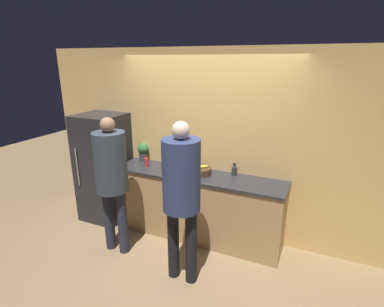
% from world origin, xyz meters
% --- Properties ---
extents(ground_plane, '(14.00, 14.00, 0.00)m').
position_xyz_m(ground_plane, '(0.00, 0.00, 0.00)').
color(ground_plane, '#8C704C').
extents(wall_back, '(5.20, 0.06, 2.60)m').
position_xyz_m(wall_back, '(0.00, 0.61, 1.30)').
color(wall_back, '#E0B266').
rests_on(wall_back, ground_plane).
extents(counter, '(2.39, 0.59, 0.95)m').
position_xyz_m(counter, '(0.00, 0.33, 0.48)').
color(counter, tan).
rests_on(counter, ground_plane).
extents(refrigerator, '(0.67, 0.68, 1.66)m').
position_xyz_m(refrigerator, '(-1.56, 0.26, 0.83)').
color(refrigerator, '#232328').
rests_on(refrigerator, ground_plane).
extents(person_left, '(0.40, 0.40, 1.79)m').
position_xyz_m(person_left, '(-0.84, -0.42, 1.10)').
color(person_left, '#232838').
rests_on(person_left, ground_plane).
extents(person_center, '(0.41, 0.41, 1.86)m').
position_xyz_m(person_center, '(0.19, -0.56, 1.15)').
color(person_center, black).
rests_on(person_center, ground_plane).
extents(fruit_bowl, '(0.29, 0.29, 0.13)m').
position_xyz_m(fruit_bowl, '(0.03, 0.35, 1.00)').
color(fruit_bowl, '#4C3323').
rests_on(fruit_bowl, counter).
extents(utensil_crock, '(0.11, 0.11, 0.28)m').
position_xyz_m(utensil_crock, '(-0.17, 0.49, 1.02)').
color(utensil_crock, '#ADA393').
rests_on(utensil_crock, counter).
extents(bottle_red, '(0.06, 0.06, 0.19)m').
position_xyz_m(bottle_red, '(-0.79, 0.29, 1.02)').
color(bottle_red, red).
rests_on(bottle_red, counter).
extents(bottle_dark, '(0.07, 0.07, 0.17)m').
position_xyz_m(bottle_dark, '(0.46, 0.50, 1.02)').
color(bottle_dark, '#333338').
rests_on(bottle_dark, counter).
extents(cup_white, '(0.09, 0.09, 0.08)m').
position_xyz_m(cup_white, '(-0.57, 0.43, 0.99)').
color(cup_white, white).
rests_on(cup_white, counter).
extents(potted_plant, '(0.17, 0.17, 0.27)m').
position_xyz_m(potted_plant, '(-0.99, 0.52, 1.10)').
color(potted_plant, '#3D3D42').
rests_on(potted_plant, counter).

